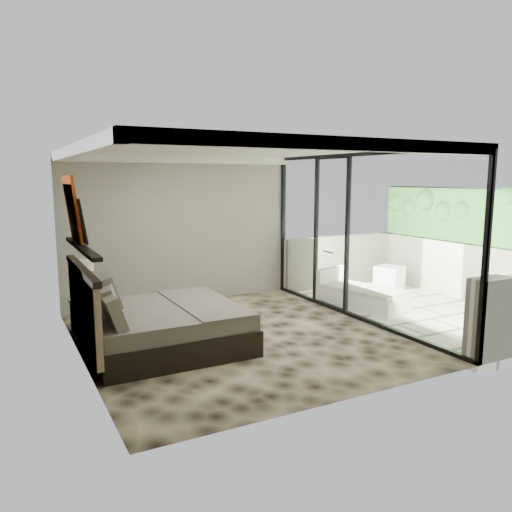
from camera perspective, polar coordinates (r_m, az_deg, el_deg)
name	(u,v)px	position (r m, az deg, el deg)	size (l,w,h in m)	color
floor	(238,337)	(7.67, -2.04, -9.24)	(5.00, 5.00, 0.00)	black
ceiling	(237,150)	(7.30, -2.16, 12.07)	(4.50, 5.00, 0.02)	silver
back_wall	(182,230)	(9.64, -8.51, 2.94)	(4.50, 0.02, 2.80)	gray
left_wall	(78,257)	(6.71, -19.63, -0.08)	(0.02, 5.00, 2.80)	gray
glass_wall	(358,237)	(8.56, 11.63, 2.10)	(0.08, 5.00, 2.80)	white
terrace_slab	(420,311)	(9.83, 18.19, -5.96)	(3.00, 5.00, 0.12)	silver
parapet_far	(471,272)	(10.70, 23.41, -1.72)	(0.30, 5.00, 1.10)	#BBB898
foliage_hedge	(475,216)	(10.57, 23.78, 4.16)	(0.36, 4.60, 1.10)	#327D27
picture_ledge	(82,248)	(6.80, -19.30, 0.90)	(0.12, 2.20, 0.05)	black
bed	(157,324)	(7.20, -11.27, -7.68)	(2.17, 2.10, 1.20)	black
nightstand	(87,316)	(8.31, -18.77, -6.55)	(0.48, 0.48, 0.48)	black
table_lamp	(83,275)	(8.17, -19.19, -2.03)	(0.33, 0.33, 0.60)	black
abstract_canvas	(72,208)	(7.31, -20.26, 5.12)	(0.04, 0.90, 0.90)	#C76211
framed_print	(80,221)	(7.05, -19.46, 3.83)	(0.03, 0.50, 0.60)	black
ottoman	(389,278)	(11.09, 14.99, -2.46)	(0.52, 0.52, 0.52)	white
lounger	(360,296)	(9.59, 11.83, -4.46)	(1.21, 1.80, 0.64)	white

